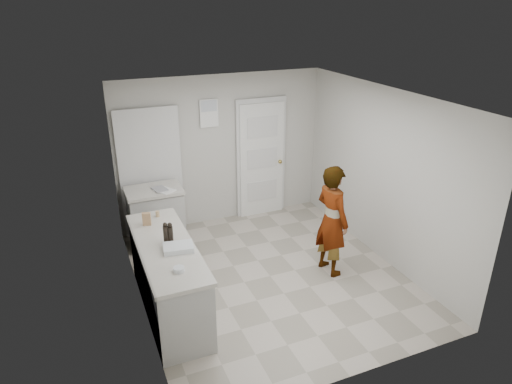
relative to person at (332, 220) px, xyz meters
name	(u,v)px	position (x,y,z in m)	size (l,w,h in m)	color
ground	(270,276)	(-0.83, 0.18, -0.79)	(4.00, 4.00, 0.00)	gray
room_shell	(213,165)	(-1.01, 2.13, 0.23)	(4.00, 4.00, 4.00)	beige
main_counter	(169,281)	(-2.28, -0.02, -0.36)	(0.64, 1.96, 0.93)	#B4B4B0
side_counter	(156,218)	(-2.08, 1.73, -0.36)	(0.84, 0.61, 0.93)	#B4B4B0
person	(332,220)	(0.00, 0.00, 0.00)	(0.58, 0.38, 1.58)	silver
cake_mix_box	(147,219)	(-2.39, 0.57, 0.22)	(0.10, 0.05, 0.17)	#A37651
spice_jar	(158,214)	(-2.21, 0.76, 0.17)	(0.05, 0.05, 0.08)	tan
oil_cruet_a	(170,233)	(-2.21, 0.02, 0.26)	(0.06, 0.06, 0.26)	black
oil_cruet_b	(166,233)	(-2.26, 0.02, 0.26)	(0.06, 0.06, 0.27)	black
baking_dish	(178,248)	(-2.17, -0.19, 0.16)	(0.37, 0.29, 0.06)	silver
egg_bowl	(179,269)	(-2.27, -0.63, 0.16)	(0.12, 0.12, 0.05)	silver
papers	(165,190)	(-1.94, 1.60, 0.14)	(0.22, 0.28, 0.01)	white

